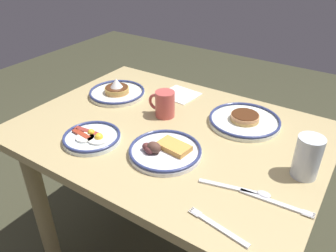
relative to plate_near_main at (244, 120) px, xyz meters
name	(u,v)px	position (x,y,z in m)	size (l,w,h in m)	color
dining_table	(169,158)	(0.22, 0.19, -0.15)	(1.12, 0.82, 0.76)	tan
plate_near_main	(244,120)	(0.00, 0.00, 0.00)	(0.27, 0.27, 0.04)	white
plate_center_pancakes	(117,92)	(0.57, 0.08, 0.00)	(0.25, 0.25, 0.08)	silver
plate_far_companion	(92,137)	(0.40, 0.41, 0.00)	(0.20, 0.20, 0.04)	white
plate_far_side	(165,150)	(0.14, 0.33, 0.00)	(0.24, 0.24, 0.05)	white
coffee_mug	(164,104)	(0.29, 0.12, 0.04)	(0.11, 0.08, 0.10)	#BF4C47
drinking_glass	(307,159)	(-0.27, 0.19, 0.05)	(0.08, 0.08, 0.13)	silver
paper_napkin	(180,95)	(0.34, -0.08, -0.01)	(0.15, 0.14, 0.00)	white
fork_near	(276,203)	(-0.24, 0.36, -0.01)	(0.20, 0.03, 0.01)	silver
fork_far	(218,227)	(-0.14, 0.52, -0.01)	(0.18, 0.05, 0.01)	silver
tea_spoon	(244,190)	(-0.15, 0.36, -0.01)	(0.20, 0.06, 0.01)	silver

